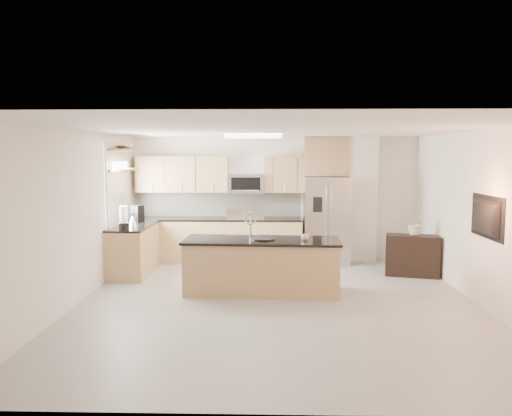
{
  "coord_description": "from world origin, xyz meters",
  "views": [
    {
      "loc": [
        -0.13,
        -7.34,
        2.24
      ],
      "look_at": [
        -0.35,
        1.3,
        1.31
      ],
      "focal_mm": 35.0,
      "sensor_mm": 36.0,
      "label": 1
    }
  ],
  "objects_px": {
    "platter": "(263,239)",
    "bowl": "(124,147)",
    "kettle": "(133,221)",
    "blender": "(124,219)",
    "flower_vase": "(416,218)",
    "range": "(246,239)",
    "refrigerator": "(326,220)",
    "television": "(481,217)",
    "microwave": "(246,184)",
    "coffee_maker": "(137,214)",
    "island": "(262,266)",
    "credenza": "(412,256)",
    "cup": "(305,237)"
  },
  "relations": [
    {
      "from": "blender",
      "to": "refrigerator",
      "type": "bearing_deg",
      "value": 23.21
    },
    {
      "from": "microwave",
      "to": "television",
      "type": "relative_size",
      "value": 0.71
    },
    {
      "from": "range",
      "to": "island",
      "type": "height_order",
      "value": "island"
    },
    {
      "from": "coffee_maker",
      "to": "television",
      "type": "relative_size",
      "value": 0.3
    },
    {
      "from": "blender",
      "to": "bowl",
      "type": "distance_m",
      "value": 1.48
    },
    {
      "from": "island",
      "to": "bowl",
      "type": "distance_m",
      "value": 3.54
    },
    {
      "from": "cup",
      "to": "blender",
      "type": "xyz_separation_m",
      "value": [
        -3.13,
        0.72,
        0.18
      ]
    },
    {
      "from": "bowl",
      "to": "flower_vase",
      "type": "distance_m",
      "value": 5.6
    },
    {
      "from": "range",
      "to": "island",
      "type": "bearing_deg",
      "value": -81.1
    },
    {
      "from": "microwave",
      "to": "island",
      "type": "height_order",
      "value": "microwave"
    },
    {
      "from": "range",
      "to": "flower_vase",
      "type": "relative_size",
      "value": 1.86
    },
    {
      "from": "platter",
      "to": "kettle",
      "type": "height_order",
      "value": "kettle"
    },
    {
      "from": "television",
      "to": "blender",
      "type": "bearing_deg",
      "value": 75.23
    },
    {
      "from": "microwave",
      "to": "bowl",
      "type": "xyz_separation_m",
      "value": [
        -2.25,
        -1.04,
        0.75
      ]
    },
    {
      "from": "credenza",
      "to": "cup",
      "type": "distance_m",
      "value": 2.47
    },
    {
      "from": "blender",
      "to": "bowl",
      "type": "height_order",
      "value": "bowl"
    },
    {
      "from": "range",
      "to": "microwave",
      "type": "bearing_deg",
      "value": 90.0
    },
    {
      "from": "blender",
      "to": "television",
      "type": "xyz_separation_m",
      "value": [
        5.58,
        -1.47,
        0.25
      ]
    },
    {
      "from": "island",
      "to": "flower_vase",
      "type": "distance_m",
      "value": 3.15
    },
    {
      "from": "platter",
      "to": "bowl",
      "type": "distance_m",
      "value": 3.34
    },
    {
      "from": "range",
      "to": "flower_vase",
      "type": "bearing_deg",
      "value": -18.58
    },
    {
      "from": "refrigerator",
      "to": "island",
      "type": "height_order",
      "value": "refrigerator"
    },
    {
      "from": "credenza",
      "to": "television",
      "type": "bearing_deg",
      "value": -65.43
    },
    {
      "from": "range",
      "to": "bowl",
      "type": "relative_size",
      "value": 3.16
    },
    {
      "from": "kettle",
      "to": "bowl",
      "type": "distance_m",
      "value": 1.41
    },
    {
      "from": "credenza",
      "to": "flower_vase",
      "type": "distance_m",
      "value": 0.69
    },
    {
      "from": "microwave",
      "to": "island",
      "type": "distance_m",
      "value": 2.73
    },
    {
      "from": "blender",
      "to": "coffee_maker",
      "type": "xyz_separation_m",
      "value": [
        -0.02,
        1.0,
        -0.03
      ]
    },
    {
      "from": "coffee_maker",
      "to": "island",
      "type": "bearing_deg",
      "value": -33.94
    },
    {
      "from": "microwave",
      "to": "blender",
      "type": "distance_m",
      "value": 2.78
    },
    {
      "from": "range",
      "to": "kettle",
      "type": "bearing_deg",
      "value": -148.15
    },
    {
      "from": "credenza",
      "to": "kettle",
      "type": "xyz_separation_m",
      "value": [
        -5.15,
        -0.12,
        0.65
      ]
    },
    {
      "from": "range",
      "to": "cup",
      "type": "bearing_deg",
      "value": -66.03
    },
    {
      "from": "kettle",
      "to": "bowl",
      "type": "height_order",
      "value": "bowl"
    },
    {
      "from": "flower_vase",
      "to": "blender",
      "type": "bearing_deg",
      "value": -173.76
    },
    {
      "from": "range",
      "to": "microwave",
      "type": "relative_size",
      "value": 1.5
    },
    {
      "from": "credenza",
      "to": "coffee_maker",
      "type": "xyz_separation_m",
      "value": [
        -5.22,
        0.49,
        0.7
      ]
    },
    {
      "from": "island",
      "to": "platter",
      "type": "distance_m",
      "value": 0.44
    },
    {
      "from": "platter",
      "to": "cup",
      "type": "bearing_deg",
      "value": -4.28
    },
    {
      "from": "credenza",
      "to": "blender",
      "type": "height_order",
      "value": "blender"
    },
    {
      "from": "microwave",
      "to": "coffee_maker",
      "type": "height_order",
      "value": "microwave"
    },
    {
      "from": "island",
      "to": "kettle",
      "type": "distance_m",
      "value": 2.67
    },
    {
      "from": "range",
      "to": "refrigerator",
      "type": "bearing_deg",
      "value": -1.6
    },
    {
      "from": "microwave",
      "to": "kettle",
      "type": "height_order",
      "value": "microwave"
    },
    {
      "from": "credenza",
      "to": "refrigerator",
      "type": "bearing_deg",
      "value": 156.81
    },
    {
      "from": "blender",
      "to": "bowl",
      "type": "relative_size",
      "value": 1.16
    },
    {
      "from": "kettle",
      "to": "coffee_maker",
      "type": "distance_m",
      "value": 0.61
    },
    {
      "from": "microwave",
      "to": "coffee_maker",
      "type": "bearing_deg",
      "value": -159.66
    },
    {
      "from": "coffee_maker",
      "to": "bowl",
      "type": "xyz_separation_m",
      "value": [
        -0.16,
        -0.27,
        1.31
      ]
    },
    {
      "from": "television",
      "to": "microwave",
      "type": "bearing_deg",
      "value": 47.25
    }
  ]
}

